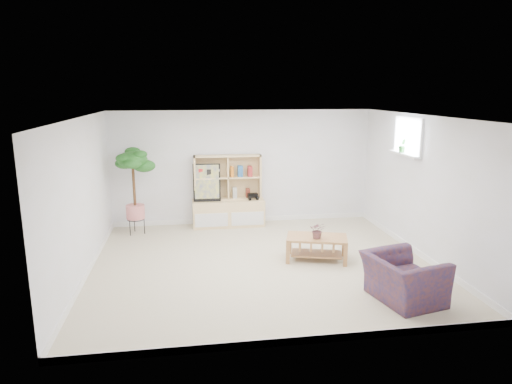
{
  "coord_description": "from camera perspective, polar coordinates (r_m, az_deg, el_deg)",
  "views": [
    {
      "loc": [
        -1.16,
        -7.0,
        2.79
      ],
      "look_at": [
        -0.05,
        0.3,
        1.15
      ],
      "focal_mm": 32.0,
      "sensor_mm": 36.0,
      "label": 1
    }
  ],
  "objects": [
    {
      "name": "armchair",
      "position": [
        6.55,
        17.97,
        -9.9
      ],
      "size": [
        1.03,
        1.13,
        0.72
      ],
      "primitive_type": "imported",
      "rotation": [
        0.0,
        0.0,
        1.79
      ],
      "color": "navy",
      "rests_on": "floor"
    },
    {
      "name": "storage_unit",
      "position": [
        9.49,
        -3.49,
        0.09
      ],
      "size": [
        1.49,
        0.5,
        1.49
      ],
      "primitive_type": null,
      "color": "beige",
      "rests_on": "floor"
    },
    {
      "name": "coffee_table",
      "position": [
        7.78,
        7.58,
        -6.98
      ],
      "size": [
        1.11,
        0.8,
        0.41
      ],
      "primitive_type": null,
      "rotation": [
        0.0,
        0.0,
        -0.29
      ],
      "color": "#B56935",
      "rests_on": "floor"
    },
    {
      "name": "baseboard",
      "position": [
        7.6,
        0.73,
        -8.57
      ],
      "size": [
        5.5,
        5.0,
        0.1
      ],
      "primitive_type": null,
      "color": "white",
      "rests_on": "floor"
    },
    {
      "name": "table_plant",
      "position": [
        7.58,
        7.71,
        -4.75
      ],
      "size": [
        0.31,
        0.29,
        0.28
      ],
      "primitive_type": "imported",
      "rotation": [
        0.0,
        0.0,
        -0.3
      ],
      "color": "#1B4917",
      "rests_on": "coffee_table"
    },
    {
      "name": "ceiling",
      "position": [
        7.1,
        0.79,
        9.41
      ],
      "size": [
        5.5,
        5.0,
        0.01
      ],
      "primitive_type": "cube",
      "color": "silver",
      "rests_on": "walls"
    },
    {
      "name": "sill_plant",
      "position": [
        8.64,
        17.83,
        5.55
      ],
      "size": [
        0.16,
        0.14,
        0.25
      ],
      "primitive_type": "imported",
      "rotation": [
        0.0,
        0.0,
        -0.22
      ],
      "color": "#184A1A",
      "rests_on": "window_sill"
    },
    {
      "name": "floor_tree",
      "position": [
        9.23,
        -14.98,
        0.04
      ],
      "size": [
        0.75,
        0.75,
        1.72
      ],
      "primitive_type": null,
      "rotation": [
        0.0,
        0.0,
        -0.2
      ],
      "color": "#184A1A",
      "rests_on": "floor"
    },
    {
      "name": "window_sill",
      "position": [
        8.58,
        18.02,
        4.51
      ],
      "size": [
        0.14,
        1.0,
        0.04
      ],
      "primitive_type": "cube",
      "color": "white",
      "rests_on": "walls"
    },
    {
      "name": "window",
      "position": [
        8.57,
        18.52,
        6.62
      ],
      "size": [
        0.1,
        0.98,
        0.68
      ],
      "primitive_type": null,
      "color": "#C0D9F9",
      "rests_on": "walls"
    },
    {
      "name": "poster",
      "position": [
        9.4,
        -6.17,
        1.17
      ],
      "size": [
        0.56,
        0.15,
        0.78
      ],
      "primitive_type": null,
      "rotation": [
        0.0,
        0.0,
        -0.04
      ],
      "color": "#FFF52D",
      "rests_on": "storage_unit"
    },
    {
      "name": "floor",
      "position": [
        7.62,
        0.73,
        -8.92
      ],
      "size": [
        5.5,
        5.0,
        0.01
      ],
      "primitive_type": "cube",
      "color": "#C4B68F",
      "rests_on": "ground"
    },
    {
      "name": "toy_truck",
      "position": [
        9.53,
        -0.41,
        -0.51
      ],
      "size": [
        0.31,
        0.23,
        0.15
      ],
      "primitive_type": null,
      "rotation": [
        0.0,
        0.0,
        0.11
      ],
      "color": "black",
      "rests_on": "storage_unit"
    },
    {
      "name": "walls",
      "position": [
        7.27,
        0.76,
        -0.08
      ],
      "size": [
        5.51,
        5.01,
        2.4
      ],
      "color": "white",
      "rests_on": "floor"
    }
  ]
}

